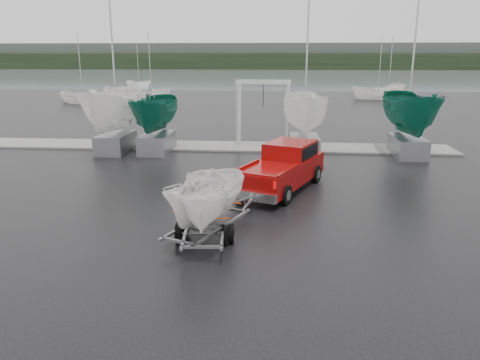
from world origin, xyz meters
TOP-DOWN VIEW (x-y plane):
  - ground_plane at (0.00, 0.00)m, footprint 120.00×120.00m
  - lake at (0.00, 100.00)m, footprint 300.00×300.00m
  - dock at (0.00, 13.00)m, footprint 30.00×3.00m
  - treeline at (0.00, 170.00)m, footprint 300.00×8.00m
  - far_hill at (0.00, 178.00)m, footprint 300.00×6.00m
  - pickup_truck at (4.74, 4.07)m, footprint 3.98×6.06m
  - trailer_hitched at (2.33, -1.82)m, footprint 2.45×3.78m
  - trailer_parked at (2.28, -2.04)m, footprint 1.83×3.70m
  - boat_hoist at (3.49, 13.00)m, footprint 3.30×2.18m
  - keelboat_0 at (-5.10, 11.00)m, footprint 2.72×3.20m
  - keelboat_1 at (-2.68, 11.20)m, footprint 2.24×3.20m
  - keelboat_2 at (5.93, 11.00)m, footprint 2.50×3.20m
  - keelboat_3 at (11.77, 11.30)m, footprint 2.56×3.20m
  - moored_boat_0 at (-18.66, 38.34)m, footprint 3.24×3.21m
  - moored_boat_1 at (-10.85, 39.94)m, footprint 3.34×3.38m
  - moored_boat_2 at (17.01, 46.57)m, footprint 2.88×2.82m
  - moored_boat_3 at (18.99, 49.62)m, footprint 3.82×3.84m
  - moored_boat_4 at (-19.92, 65.12)m, footprint 2.89×2.87m

SIDE VIEW (x-z plane):
  - lake at x=0.00m, z-range -0.01..-0.01m
  - ground_plane at x=0.00m, z-range 0.00..0.00m
  - moored_boat_3 at x=18.99m, z-range -5.78..5.79m
  - moored_boat_1 at x=-10.85m, z-range -5.72..5.73m
  - moored_boat_2 at x=17.01m, z-range -5.66..5.67m
  - moored_boat_0 at x=-18.66m, z-range -5.63..5.64m
  - moored_boat_4 at x=-19.92m, z-range -5.38..5.40m
  - dock at x=0.00m, z-range -0.01..0.11m
  - pickup_truck at x=4.74m, z-range 0.04..1.95m
  - trailer_parked at x=2.28m, z-range 0.20..4.54m
  - trailer_hitched at x=2.33m, z-range 0.20..4.61m
  - boat_hoist at x=3.49m, z-range 0.61..4.73m
  - treeline at x=0.00m, z-range 0.00..6.00m
  - keelboat_1 at x=-2.68m, z-range 0.00..7.06m
  - keelboat_2 at x=5.93m, z-range -1.37..9.30m
  - keelboat_3 at x=11.77m, z-range -1.29..9.44m
  - keelboat_0 at x=-5.10m, z-range -1.12..9.78m
  - far_hill at x=0.00m, z-range 0.00..10.00m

